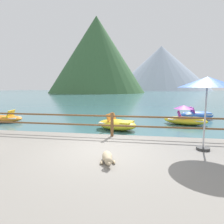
% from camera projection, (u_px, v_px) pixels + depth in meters
% --- Properties ---
extents(ground_plane, '(200.00, 200.00, 0.00)m').
position_uv_depth(ground_plane, '(137.00, 97.00, 45.02)').
color(ground_plane, '#3D6B75').
extents(promenade_dock, '(28.00, 8.00, 0.40)m').
position_uv_depth(promenade_dock, '(83.00, 194.00, 3.69)').
color(promenade_dock, gray).
rests_on(promenade_dock, ground).
extents(dock_railing, '(23.92, 0.12, 0.95)m').
position_uv_depth(dock_railing, '(112.00, 122.00, 7.25)').
color(dock_railing, brown).
rests_on(dock_railing, promenade_dock).
extents(beach_umbrella, '(1.70, 1.70, 2.24)m').
position_uv_depth(beach_umbrella, '(207.00, 83.00, 5.46)').
color(beach_umbrella, '#B2B2B7').
rests_on(beach_umbrella, promenade_dock).
extents(dog_resting, '(0.47, 1.07, 0.26)m').
position_uv_depth(dog_resting, '(107.00, 158.00, 4.76)').
color(dog_resting, tan).
rests_on(dog_resting, promenade_dock).
extents(pedal_boat_0, '(2.35, 1.38, 0.89)m').
position_uv_depth(pedal_boat_0, '(197.00, 115.00, 13.66)').
color(pedal_boat_0, blue).
rests_on(pedal_boat_0, ground).
extents(pedal_boat_1, '(2.82, 1.90, 1.21)m').
position_uv_depth(pedal_boat_1, '(185.00, 118.00, 11.62)').
color(pedal_boat_1, yellow).
rests_on(pedal_boat_1, ground).
extents(pedal_boat_2, '(2.55, 1.92, 0.89)m').
position_uv_depth(pedal_boat_2, '(117.00, 124.00, 10.17)').
color(pedal_boat_2, yellow).
rests_on(pedal_boat_2, ground).
extents(pedal_boat_3, '(2.26, 1.43, 0.81)m').
position_uv_depth(pedal_boat_3, '(6.00, 118.00, 12.44)').
color(pedal_boat_3, orange).
rests_on(pedal_boat_3, ground).
extents(cliff_headland, '(41.27, 41.27, 32.06)m').
position_uv_depth(cliff_headland, '(100.00, 58.00, 79.87)').
color(cliff_headland, '#386038').
rests_on(cliff_headland, ground).
extents(distant_peak, '(74.22, 74.22, 33.60)m').
position_uv_depth(distant_peak, '(161.00, 68.00, 142.41)').
color(distant_peak, '#93A3B7').
rests_on(distant_peak, ground).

